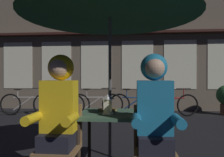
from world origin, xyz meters
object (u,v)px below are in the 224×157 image
at_px(person_right_hooded, 155,110).
at_px(bicycle_second, 58,104).
at_px(chair_right, 154,145).
at_px(book, 107,110).
at_px(bicycle_fourth, 136,104).
at_px(patio_umbrella, 110,2).
at_px(chair_left, 60,142).
at_px(person_left_hooded, 59,108).
at_px(lantern, 108,104).
at_px(cafe_table, 110,121).
at_px(bicycle_nearest, 27,104).
at_px(bicycle_fifth, 171,105).
at_px(bicycle_third, 96,104).

distance_m(person_right_hooded, bicycle_second, 4.92).
relative_size(chair_right, book, 4.35).
xyz_separation_m(bicycle_fourth, book, (-0.43, -3.82, 0.41)).
bearing_deg(bicycle_fourth, patio_umbrella, -95.49).
distance_m(chair_left, chair_right, 0.96).
bearing_deg(bicycle_fourth, person_left_hooded, -101.08).
bearing_deg(lantern, patio_umbrella, 84.27).
height_order(lantern, bicycle_fourth, lantern).
relative_size(patio_umbrella, person_right_hooded, 1.65).
relative_size(cafe_table, lantern, 3.20).
distance_m(person_right_hooded, bicycle_nearest, 5.44).
xyz_separation_m(person_left_hooded, person_right_hooded, (0.96, 0.00, 0.00)).
height_order(patio_umbrella, chair_left, patio_umbrella).
distance_m(chair_right, book, 0.79).
relative_size(person_left_hooded, bicycle_fifth, 0.84).
xyz_separation_m(chair_left, person_right_hooded, (0.96, -0.06, 0.36)).
relative_size(patio_umbrella, bicycle_fifth, 1.39).
distance_m(bicycle_second, bicycle_fifth, 3.37).
bearing_deg(bicycle_third, person_left_hooded, -85.41).
bearing_deg(book, person_left_hooded, -153.85).
xyz_separation_m(bicycle_fifth, book, (-1.46, -3.81, 0.41)).
xyz_separation_m(patio_umbrella, chair_left, (-0.48, -0.37, -1.57)).
bearing_deg(bicycle_fourth, bicycle_nearest, -176.55).
height_order(bicycle_nearest, bicycle_fifth, same).
bearing_deg(lantern, bicycle_third, 101.32).
xyz_separation_m(patio_umbrella, chair_right, (0.48, -0.37, -1.57)).
xyz_separation_m(bicycle_second, bicycle_fourth, (2.34, 0.17, 0.00)).
relative_size(chair_left, bicycle_fifth, 0.52).
bearing_deg(bicycle_third, bicycle_second, -171.33).
bearing_deg(bicycle_fifth, bicycle_nearest, -177.53).
height_order(chair_right, bicycle_nearest, chair_right).
relative_size(chair_right, bicycle_fifth, 0.52).
bearing_deg(book, chair_right, -72.46).
bearing_deg(person_left_hooded, cafe_table, 41.57).
height_order(cafe_table, bicycle_fifth, bicycle_fifth).
xyz_separation_m(person_right_hooded, bicycle_fourth, (-0.10, 4.41, -0.50)).
relative_size(chair_left, person_right_hooded, 0.62).
bearing_deg(person_left_hooded, patio_umbrella, 41.57).
distance_m(chair_right, bicycle_fifth, 4.44).
distance_m(chair_left, bicycle_fourth, 4.44).
bearing_deg(person_left_hooded, book, 53.69).
bearing_deg(bicycle_fourth, cafe_table, -95.49).
height_order(chair_left, bicycle_third, chair_left).
relative_size(lantern, bicycle_fourth, 0.14).
xyz_separation_m(bicycle_nearest, bicycle_fifth, (4.35, 0.19, 0.00)).
relative_size(patio_umbrella, bicycle_fourth, 1.40).
xyz_separation_m(patio_umbrella, bicycle_fifth, (1.41, 3.97, -1.71)).
bearing_deg(bicycle_fifth, cafe_table, -109.59).
xyz_separation_m(cafe_table, person_right_hooded, (0.48, -0.43, 0.21)).
bearing_deg(bicycle_third, book, -78.42).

